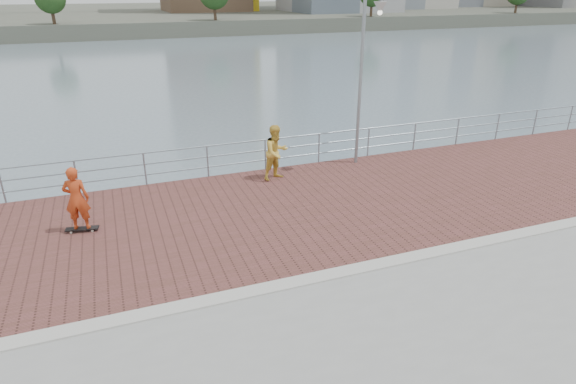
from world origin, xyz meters
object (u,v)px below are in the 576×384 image
object	(u,v)px
street_lamp	(369,47)
bystander	(276,152)
guardrail	(237,154)
skateboarder	(76,199)

from	to	relation	value
street_lamp	bystander	size ratio (longest dim) A/B	3.17
guardrail	street_lamp	size ratio (longest dim) A/B	6.65
guardrail	bystander	bearing A→B (deg)	-42.42
skateboarder	guardrail	bearing A→B (deg)	-140.12
guardrail	bystander	xyz separation A→B (m)	(1.09, -1.00, 0.25)
guardrail	skateboarder	size ratio (longest dim) A/B	22.56
skateboarder	bystander	world-z (taller)	bystander
street_lamp	skateboarder	size ratio (longest dim) A/B	3.39
skateboarder	street_lamp	bearing A→B (deg)	-157.95
bystander	guardrail	bearing A→B (deg)	118.75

